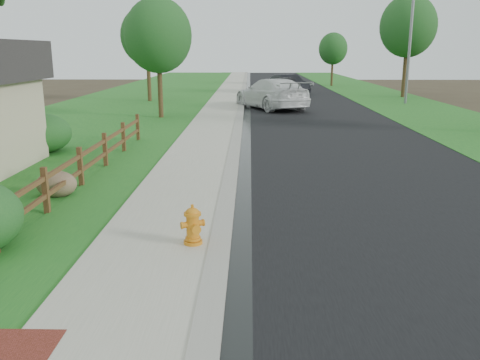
{
  "coord_description": "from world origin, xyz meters",
  "views": [
    {
      "loc": [
        0.94,
        -5.61,
        3.6
      ],
      "look_at": [
        0.76,
        4.22,
        1.08
      ],
      "focal_mm": 38.0,
      "sensor_mm": 36.0,
      "label": 1
    }
  ],
  "objects_px": {
    "ranch_fence": "(64,175)",
    "fire_hydrant": "(193,226)",
    "streetlight": "(409,25)",
    "white_suv": "(271,94)",
    "dark_car_mid": "(285,85)"
  },
  "relations": [
    {
      "from": "dark_car_mid",
      "to": "fire_hydrant",
      "type": "bearing_deg",
      "value": 77.15
    },
    {
      "from": "ranch_fence",
      "to": "streetlight",
      "type": "xyz_separation_m",
      "value": [
        15.14,
        23.53,
        4.63
      ]
    },
    {
      "from": "ranch_fence",
      "to": "fire_hydrant",
      "type": "distance_m",
      "value": 4.72
    },
    {
      "from": "fire_hydrant",
      "to": "white_suv",
      "type": "bearing_deg",
      "value": 84.13
    },
    {
      "from": "ranch_fence",
      "to": "dark_car_mid",
      "type": "distance_m",
      "value": 32.03
    },
    {
      "from": "white_suv",
      "to": "dark_car_mid",
      "type": "distance_m",
      "value": 10.96
    },
    {
      "from": "fire_hydrant",
      "to": "white_suv",
      "type": "height_order",
      "value": "white_suv"
    },
    {
      "from": "ranch_fence",
      "to": "fire_hydrant",
      "type": "xyz_separation_m",
      "value": [
        3.5,
        -3.15,
        -0.17
      ]
    },
    {
      "from": "ranch_fence",
      "to": "fire_hydrant",
      "type": "bearing_deg",
      "value": -41.99
    },
    {
      "from": "dark_car_mid",
      "to": "streetlight",
      "type": "distance_m",
      "value": 11.68
    },
    {
      "from": "white_suv",
      "to": "streetlight",
      "type": "height_order",
      "value": "streetlight"
    },
    {
      "from": "ranch_fence",
      "to": "white_suv",
      "type": "xyz_separation_m",
      "value": [
        5.91,
        20.29,
        0.34
      ]
    },
    {
      "from": "fire_hydrant",
      "to": "streetlight",
      "type": "relative_size",
      "value": 0.08
    },
    {
      "from": "ranch_fence",
      "to": "fire_hydrant",
      "type": "relative_size",
      "value": 22.26
    },
    {
      "from": "fire_hydrant",
      "to": "dark_car_mid",
      "type": "relative_size",
      "value": 0.17
    }
  ]
}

